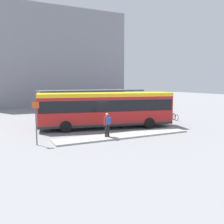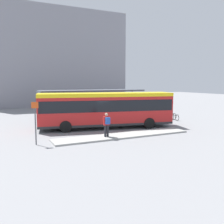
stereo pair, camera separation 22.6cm
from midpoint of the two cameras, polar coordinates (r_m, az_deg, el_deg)
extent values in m
plane|color=gray|center=(22.25, -1.64, -3.67)|extent=(120.00, 120.00, 0.00)
cube|color=#9E9E99|center=(18.90, 2.39, -5.38)|extent=(10.71, 1.80, 0.12)
cube|color=red|center=(21.99, -1.66, 0.78)|extent=(11.91, 4.80, 2.77)
cube|color=yellow|center=(21.90, -1.67, 3.99)|extent=(11.94, 4.83, 0.30)
cube|color=black|center=(21.96, -1.66, 1.64)|extent=(11.69, 4.78, 0.97)
cube|color=black|center=(23.90, 12.07, 1.92)|extent=(0.54, 2.24, 1.07)
cube|color=#28282B|center=(22.17, -1.65, -2.53)|extent=(11.93, 4.81, 0.20)
cylinder|color=black|center=(24.30, 6.09, -1.65)|extent=(1.00, 0.47, 0.96)
cylinder|color=black|center=(22.13, 8.21, -2.53)|extent=(1.00, 0.47, 0.96)
cylinder|color=black|center=(22.84, -11.19, -2.30)|extent=(1.00, 0.47, 0.96)
cylinder|color=black|center=(20.51, -10.83, -3.33)|extent=(1.00, 0.47, 0.96)
cylinder|color=#232328|center=(18.12, -1.76, -4.36)|extent=(0.16, 0.16, 0.85)
cylinder|color=#232328|center=(18.20, -1.22, -4.31)|extent=(0.16, 0.16, 0.85)
cube|color=#B21E1E|center=(18.03, -1.50, -2.02)|extent=(0.43, 0.24, 0.64)
cube|color=#234CA3|center=(17.83, -1.20, -2.02)|extent=(0.32, 0.21, 0.48)
sphere|color=tan|center=(17.96, -1.50, -0.59)|extent=(0.23, 0.23, 0.23)
torus|color=black|center=(27.21, 14.30, -1.26)|extent=(0.08, 0.65, 0.65)
torus|color=black|center=(27.91, 13.22, -1.02)|extent=(0.08, 0.65, 0.65)
cylinder|color=black|center=(27.53, 13.76, -0.70)|extent=(0.08, 0.69, 0.04)
cylinder|color=black|center=(27.66, 13.57, -0.77)|extent=(0.04, 0.04, 0.32)
cube|color=black|center=(27.64, 13.58, -0.45)|extent=(0.08, 0.18, 0.04)
cylinder|color=black|center=(27.24, 14.21, -0.63)|extent=(0.48, 0.06, 0.03)
torus|color=black|center=(28.54, 12.10, -0.74)|extent=(0.15, 0.73, 0.74)
torus|color=black|center=(27.87, 13.59, -0.96)|extent=(0.15, 0.73, 0.74)
cylinder|color=gold|center=(28.17, 12.85, -0.36)|extent=(0.15, 0.78, 0.04)
cylinder|color=gold|center=(28.06, 13.12, -0.52)|extent=(0.04, 0.04, 0.36)
cube|color=black|center=(28.04, 13.13, -0.15)|extent=(0.10, 0.19, 0.04)
cylinder|color=gold|center=(28.43, 12.26, -0.11)|extent=(0.48, 0.10, 0.03)
torus|color=black|center=(29.20, 11.19, -0.53)|extent=(0.09, 0.75, 0.75)
torus|color=black|center=(28.37, 12.34, -0.77)|extent=(0.09, 0.75, 0.75)
cylinder|color=orange|center=(28.75, 11.77, -0.16)|extent=(0.08, 0.80, 0.04)
cylinder|color=orange|center=(28.61, 11.97, -0.33)|extent=(0.04, 0.04, 0.37)
cube|color=black|center=(28.59, 11.98, 0.04)|extent=(0.08, 0.18, 0.04)
cylinder|color=orange|center=(29.08, 11.32, 0.10)|extent=(0.48, 0.06, 0.03)
cube|color=#4C515B|center=(27.50, -4.71, 4.86)|extent=(11.69, 2.59, 0.18)
cylinder|color=gray|center=(26.21, -14.84, 1.05)|extent=(0.16, 0.16, 3.02)
cylinder|color=gray|center=(29.77, 4.27, 1.93)|extent=(0.16, 0.16, 3.02)
cylinder|color=#4C4C51|center=(16.84, -17.28, -3.26)|extent=(0.08, 0.08, 2.40)
cube|color=#D84C19|center=(16.66, -17.45, 1.49)|extent=(0.44, 0.03, 0.40)
cube|color=gray|center=(47.93, -13.76, 11.53)|extent=(23.78, 11.82, 16.22)
camera|label=1|loc=(0.11, -90.29, -0.04)|focal=40.00mm
camera|label=2|loc=(0.11, 89.71, 0.04)|focal=40.00mm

